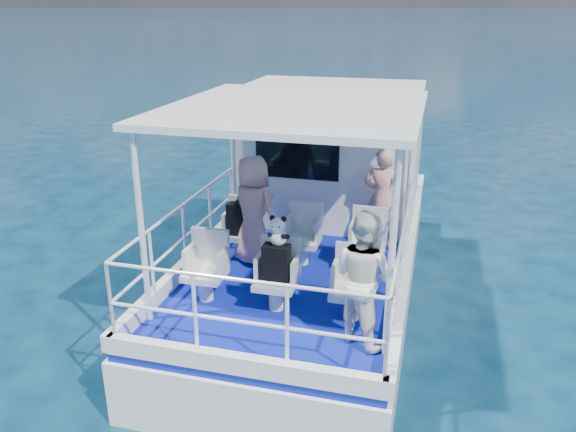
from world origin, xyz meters
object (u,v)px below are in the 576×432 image
object	(u,v)px
backpack_center	(276,264)
panda	(278,231)
passenger_stbd_aft	(364,277)
passenger_port_fwd	(254,211)

from	to	relation	value
backpack_center	panda	xyz separation A→B (m)	(0.02, 0.03, 0.40)
passenger_stbd_aft	backpack_center	size ratio (longest dim) A/B	3.22
panda	backpack_center	bearing A→B (deg)	-119.45
backpack_center	panda	size ratio (longest dim) A/B	1.33
passenger_port_fwd	panda	size ratio (longest dim) A/B	4.44
passenger_port_fwd	backpack_center	bearing A→B (deg)	143.28
passenger_stbd_aft	panda	size ratio (longest dim) A/B	4.28
passenger_stbd_aft	backpack_center	xyz separation A→B (m)	(-1.05, 0.34, -0.13)
passenger_port_fwd	backpack_center	size ratio (longest dim) A/B	3.33
backpack_center	panda	world-z (taller)	panda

